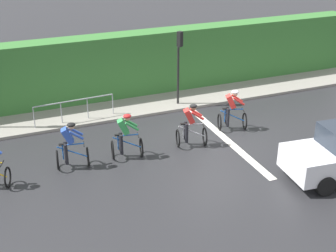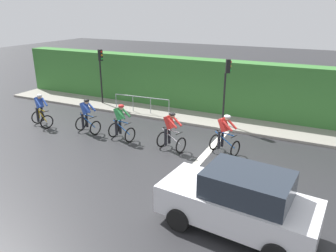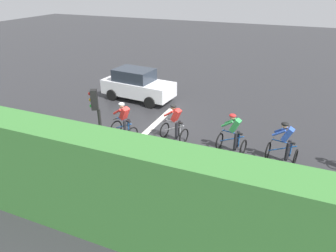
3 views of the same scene
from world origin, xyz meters
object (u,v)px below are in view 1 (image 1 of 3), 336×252
(cyclist_mid, at_px, (125,137))
(cyclist_trailing, at_px, (232,111))
(traffic_light_near_crossing, at_px, (179,57))
(cyclist_second, at_px, (70,146))
(cyclist_fourth, at_px, (191,126))
(pedestrian_railing_kerbside, at_px, (74,106))

(cyclist_mid, distance_m, cyclist_trailing, 4.63)
(cyclist_mid, height_order, traffic_light_near_crossing, traffic_light_near_crossing)
(cyclist_mid, height_order, cyclist_trailing, same)
(cyclist_second, bearing_deg, cyclist_fourth, -90.85)
(cyclist_second, relative_size, pedestrian_railing_kerbside, 0.50)
(cyclist_trailing, bearing_deg, cyclist_fourth, 107.71)
(cyclist_second, distance_m, cyclist_fourth, 4.42)
(pedestrian_railing_kerbside, bearing_deg, traffic_light_near_crossing, -88.36)
(cyclist_second, height_order, cyclist_trailing, same)
(cyclist_mid, bearing_deg, cyclist_fourth, -90.84)
(pedestrian_railing_kerbside, bearing_deg, cyclist_trailing, -117.70)
(cyclist_mid, height_order, cyclist_fourth, same)
(cyclist_fourth, relative_size, pedestrian_railing_kerbside, 0.50)
(cyclist_second, xyz_separation_m, cyclist_fourth, (-0.07, -4.42, 0.00))
(cyclist_second, height_order, traffic_light_near_crossing, traffic_light_near_crossing)
(cyclist_second, distance_m, cyclist_trailing, 6.54)
(traffic_light_near_crossing, bearing_deg, cyclist_fourth, 162.83)
(cyclist_second, xyz_separation_m, pedestrian_railing_kerbside, (3.55, -0.90, -0.02))
(cyclist_fourth, xyz_separation_m, pedestrian_railing_kerbside, (3.62, 3.52, -0.02))
(pedestrian_railing_kerbside, bearing_deg, cyclist_fourth, -135.76)
(cyclist_mid, bearing_deg, traffic_light_near_crossing, -44.51)
(cyclist_second, height_order, pedestrian_railing_kerbside, cyclist_second)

